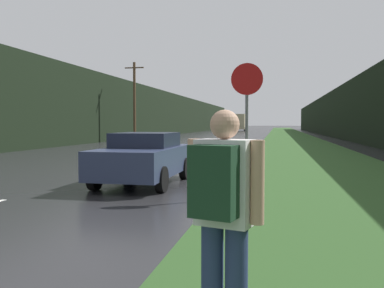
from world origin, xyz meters
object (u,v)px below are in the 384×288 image
(stop_sign, at_px, (247,115))
(hitchhiker_with_backpack, at_px, (223,211))
(car_passing_near, at_px, (144,158))
(delivery_truck, at_px, (240,122))

(stop_sign, xyz_separation_m, hitchhiker_with_backpack, (0.28, -6.24, -0.87))
(car_passing_near, distance_m, delivery_truck, 81.51)
(stop_sign, height_order, delivery_truck, delivery_truck)
(hitchhiker_with_backpack, xyz_separation_m, delivery_truck, (-7.85, 89.16, 0.92))
(car_passing_near, height_order, delivery_truck, delivery_truck)
(delivery_truck, bearing_deg, car_passing_near, -86.78)
(car_passing_near, bearing_deg, delivery_truck, -86.78)
(stop_sign, bearing_deg, hitchhiker_with_backpack, -87.42)
(hitchhiker_with_backpack, distance_m, car_passing_near, 8.45)
(stop_sign, bearing_deg, car_passing_near, 152.56)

